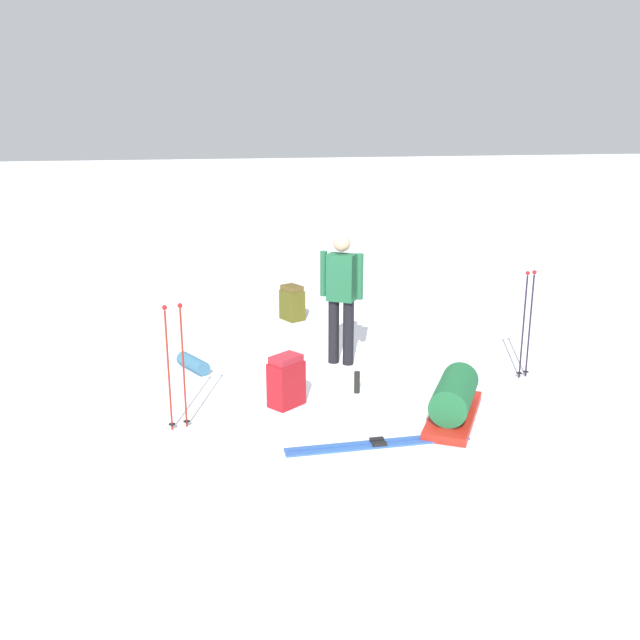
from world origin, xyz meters
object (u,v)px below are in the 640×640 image
ski_pair_near (378,444)px  backpack_bright (292,303)px  ski_poles_planted_near (527,319)px  ski_poles_planted_far (176,361)px  thermos_bottle (357,382)px  backpack_large_dark (286,381)px  skier_standing (341,292)px  sleeping_mat_rolled (193,364)px  gear_sled (454,399)px

ski_pair_near → backpack_bright: bearing=-87.3°
backpack_bright → ski_poles_planted_near: size_ratio=0.41×
backpack_bright → ski_poles_planted_far: size_ratio=0.41×
ski_poles_planted_near → thermos_bottle: ski_poles_planted_near is taller
backpack_large_dark → ski_poles_planted_far: size_ratio=0.44×
skier_standing → sleeping_mat_rolled: skier_standing is taller
ski_poles_planted_near → ski_poles_planted_far: (4.18, 0.74, -0.01)m
ski_pair_near → ski_poles_planted_near: bearing=-146.4°
ski_poles_planted_far → gear_sled: 2.95m
skier_standing → backpack_large_dark: bearing=54.6°
skier_standing → sleeping_mat_rolled: (1.90, -0.08, -0.86)m
sleeping_mat_rolled → thermos_bottle: 2.18m
ski_pair_near → thermos_bottle: bearing=-94.3°
skier_standing → ski_poles_planted_near: bearing=157.0°
gear_sled → thermos_bottle: bearing=-46.9°
skier_standing → ski_poles_planted_far: (2.07, 1.64, -0.21)m
thermos_bottle → ski_poles_planted_far: bearing=16.6°
skier_standing → backpack_bright: bearing=-80.9°
skier_standing → sleeping_mat_rolled: size_ratio=3.09×
skier_standing → sleeping_mat_rolled: bearing=-2.3°
ski_poles_planted_far → thermos_bottle: bearing=-163.4°
sleeping_mat_rolled → ski_poles_planted_far: bearing=84.5°
gear_sled → sleeping_mat_rolled: 3.39m
backpack_large_dark → sleeping_mat_rolled: (1.01, -1.32, -0.20)m
backpack_large_dark → ski_poles_planted_near: (-3.00, -0.35, 0.46)m
backpack_bright → ski_poles_planted_near: 3.91m
backpack_large_dark → skier_standing: bearing=-125.4°
ski_poles_planted_near → gear_sled: bearing=38.7°
ski_poles_planted_far → sleeping_mat_rolled: size_ratio=2.44×
sleeping_mat_rolled → thermos_bottle: size_ratio=2.12×
ski_pair_near → ski_poles_planted_far: ski_poles_planted_far is taller
backpack_large_dark → gear_sled: 1.84m
sleeping_mat_rolled → ski_pair_near: bearing=125.7°
ski_poles_planted_near → thermos_bottle: size_ratio=5.19×
ski_pair_near → ski_poles_planted_near: 2.79m
sleeping_mat_rolled → gear_sled: bearing=143.6°
backpack_bright → ski_poles_planted_far: 4.15m
backpack_large_dark → ski_poles_planted_near: size_ratio=0.44×
ski_pair_near → ski_poles_planted_far: (1.94, -0.75, 0.73)m
ski_poles_planted_near → gear_sled: ski_poles_planted_near is taller
gear_sled → sleeping_mat_rolled: (2.72, -2.01, -0.13)m
ski_poles_planted_far → gear_sled: bearing=174.1°
backpack_bright → thermos_bottle: size_ratio=2.12×
skier_standing → backpack_large_dark: (0.89, 1.25, -0.67)m
backpack_bright → gear_sled: size_ratio=0.40×
backpack_large_dark → backpack_bright: backpack_large_dark is taller
backpack_large_dark → backpack_bright: bearing=-99.3°
gear_sled → thermos_bottle: size_ratio=5.25×
gear_sled → thermos_bottle: (0.85, -0.91, -0.09)m
skier_standing → gear_sled: bearing=113.1°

